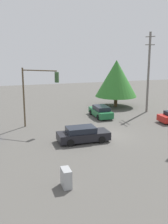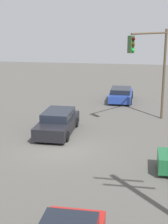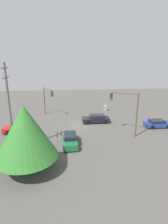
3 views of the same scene
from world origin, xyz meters
The scene contains 10 objects.
ground_plane centered at (0.00, 0.00, 0.00)m, with size 80.00×80.00×0.00m, color #54514C.
sedan_red centered at (2.46, -9.83, 0.65)m, with size 1.98×4.48×1.30m.
sedan_green centered at (7.40, -2.24, 0.67)m, with size 4.42×1.85×1.40m.
sedan_dark centered at (-0.80, 2.61, 0.68)m, with size 2.05×4.72×1.41m.
sedan_blue centered at (2.53, 12.30, 0.60)m, with size 2.03×4.27×1.21m.
traffic_signal_main centered at (-6.17, -6.18, 3.79)m, with size 3.02×2.13×5.53m.
traffic_signal_cross centered at (4.94, 5.86, 4.37)m, with size 2.58×3.46×6.37m.
utility_pole_tall centered at (8.20, -9.08, 5.46)m, with size 2.20×0.28×10.33m.
electrical_cabinet centered at (-8.62, 6.09, 0.59)m, with size 1.05×0.53×1.17m, color #9EA0A3.
tree_far centered at (12.59, -6.51, 4.08)m, with size 5.94×5.94×6.67m.
Camera 3 is at (28.21, -2.72, 10.27)m, focal length 28.00 mm.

